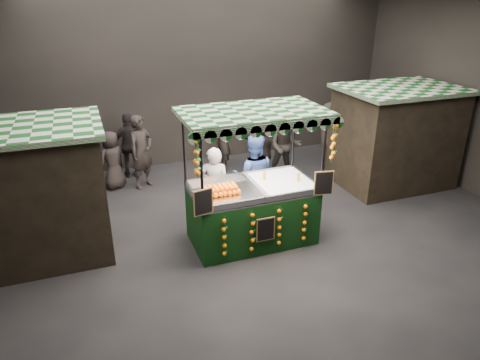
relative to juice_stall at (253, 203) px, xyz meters
name	(u,v)px	position (x,y,z in m)	size (l,w,h in m)	color
ground	(261,237)	(0.20, 0.04, -0.86)	(12.00, 12.00, 0.00)	black
market_hall	(265,76)	(0.20, 0.04, 2.52)	(12.10, 10.10, 5.05)	black
neighbour_stall_left	(27,193)	(-4.20, 1.04, 0.45)	(3.00, 2.20, 2.60)	black
neighbour_stall_right	(395,136)	(4.60, 1.54, 0.45)	(3.00, 2.20, 2.60)	black
juice_stall	(253,203)	(0.00, 0.00, 0.00)	(2.86, 1.68, 2.77)	black
vendor_grey	(215,187)	(-0.54, 0.91, 0.05)	(0.78, 0.66, 1.82)	gray
vendor_blue	(253,177)	(0.40, 1.01, 0.13)	(1.15, 1.03, 1.97)	navy
shopper_0	(142,152)	(-1.70, 3.55, 0.12)	(0.85, 0.79, 1.95)	#2A2322
shopper_1	(285,146)	(2.04, 2.80, 0.07)	(1.10, 0.99, 1.85)	black
shopper_2	(130,145)	(-1.89, 4.40, 0.05)	(1.07, 0.47, 1.81)	black
shopper_3	(329,136)	(3.61, 3.13, 0.10)	(1.21, 1.43, 1.92)	#2D2724
shopper_4	(112,160)	(-2.45, 3.75, -0.09)	(0.90, 0.82, 1.55)	#2C2524
shopper_5	(264,145)	(1.71, 3.43, -0.06)	(1.25, 1.46, 1.59)	black
shopper_6	(223,140)	(0.66, 4.01, 0.02)	(0.46, 0.67, 1.75)	black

